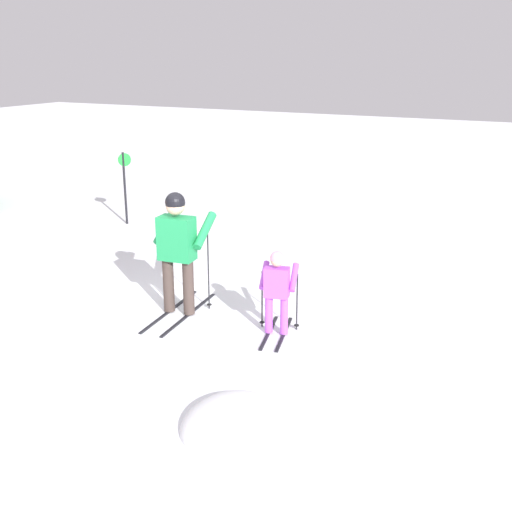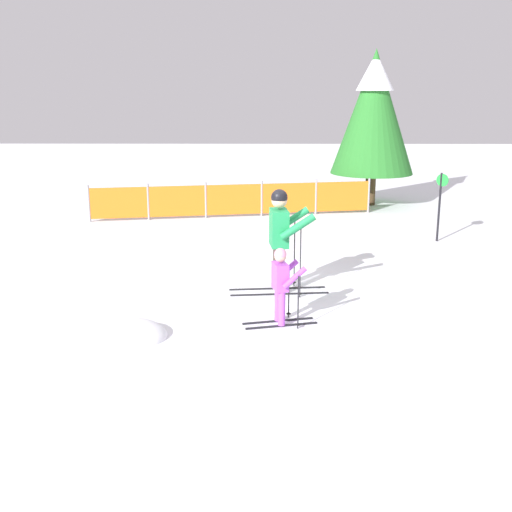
{
  "view_description": "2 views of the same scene",
  "coord_description": "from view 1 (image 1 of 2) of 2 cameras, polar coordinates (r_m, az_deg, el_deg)",
  "views": [
    {
      "loc": [
        -6.91,
        -4.99,
        3.64
      ],
      "look_at": [
        0.66,
        -1.18,
        0.92
      ],
      "focal_mm": 45.0,
      "sensor_mm": 36.0,
      "label": 1
    },
    {
      "loc": [
        -0.01,
        -10.69,
        3.42
      ],
      "look_at": [
        -0.1,
        -0.75,
        0.8
      ],
      "focal_mm": 45.0,
      "sensor_mm": 36.0,
      "label": 2
    }
  ],
  "objects": [
    {
      "name": "trail_marker",
      "position": [
        14.23,
        -11.59,
        6.6
      ],
      "size": [
        0.23,
        0.19,
        1.57
      ],
      "color": "black",
      "rests_on": "ground_plane"
    },
    {
      "name": "ground_plane",
      "position": [
        9.27,
        -8.42,
        -5.52
      ],
      "size": [
        60.0,
        60.0,
        0.0
      ],
      "primitive_type": "plane",
      "color": "white"
    },
    {
      "name": "skier_adult",
      "position": [
        9.08,
        -6.98,
        1.25
      ],
      "size": [
        1.72,
        0.8,
        1.79
      ],
      "rotation": [
        0.0,
        0.0,
        0.1
      ],
      "color": "black",
      "rests_on": "ground_plane"
    },
    {
      "name": "snow_mound",
      "position": [
        6.75,
        -2.09,
        -14.81
      ],
      "size": [
        1.2,
        1.02,
        0.48
      ],
      "primitive_type": "ellipsoid",
      "color": "white",
      "rests_on": "ground_plane"
    },
    {
      "name": "skier_child",
      "position": [
        8.45,
        1.88,
        -2.68
      ],
      "size": [
        1.12,
        0.57,
        1.17
      ],
      "rotation": [
        0.0,
        0.0,
        0.24
      ],
      "color": "black",
      "rests_on": "ground_plane"
    }
  ]
}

